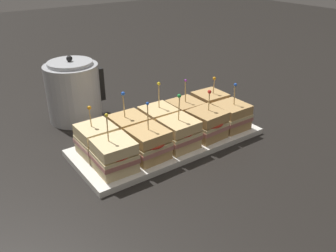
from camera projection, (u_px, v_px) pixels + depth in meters
ground_plane at (168, 144)px, 1.11m from camera, size 6.00×6.00×0.00m
serving_platter at (168, 141)px, 1.11m from camera, size 0.59×0.25×0.02m
sandwich_front_far_left at (115, 156)px, 0.93m from camera, size 0.11×0.11×0.16m
sandwich_front_left at (148, 144)px, 0.99m from camera, size 0.11×0.11×0.17m
sandwich_front_center at (179, 134)px, 1.04m from camera, size 0.10×0.10×0.17m
sandwich_front_right at (207, 124)px, 1.10m from camera, size 0.11×0.11×0.15m
sandwich_front_far_right at (231, 116)px, 1.16m from camera, size 0.10×0.10×0.15m
sandwich_back_far_left at (97, 140)px, 1.01m from camera, size 0.10×0.10×0.15m
sandwich_back_left at (129, 130)px, 1.07m from camera, size 0.10×0.10×0.17m
sandwich_back_center at (158, 121)px, 1.12m from camera, size 0.10×0.10×0.17m
sandwich_back_right at (185, 113)px, 1.18m from camera, size 0.10×0.10×0.16m
sandwich_back_far_right at (210, 105)px, 1.23m from camera, size 0.10×0.11×0.15m
kettle_steel at (74, 91)px, 1.23m from camera, size 0.21×0.18×0.23m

